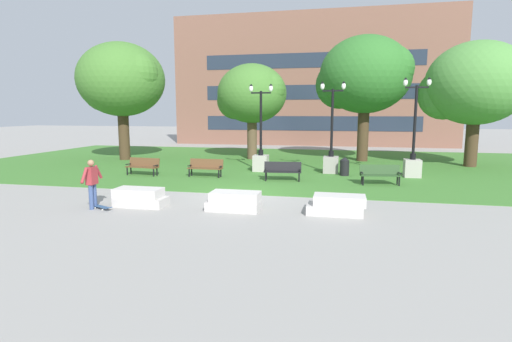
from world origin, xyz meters
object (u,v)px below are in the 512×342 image
(concrete_block_center, at_px, (140,198))
(park_bench_near_right, at_px, (143,165))
(park_bench_near_left, at_px, (206,167))
(lamp_post_center, at_px, (331,155))
(trash_bin, at_px, (345,166))
(lamp_post_right, at_px, (261,154))
(lamp_post_left, at_px, (413,157))
(concrete_block_right, at_px, (337,205))
(park_bench_far_left, at_px, (380,173))
(skateboard, at_px, (101,207))
(park_bench_far_right, at_px, (283,170))
(person_skateboarder, at_px, (92,181))
(concrete_block_left, at_px, (234,201))

(concrete_block_center, relative_size, park_bench_near_right, 0.99)
(park_bench_near_left, bearing_deg, lamp_post_center, 22.73)
(lamp_post_center, bearing_deg, trash_bin, -46.20)
(lamp_post_right, bearing_deg, lamp_post_left, -2.60)
(park_bench_near_right, height_order, trash_bin, trash_bin)
(park_bench_near_left, relative_size, lamp_post_left, 0.36)
(park_bench_near_left, xyz_separation_m, park_bench_near_right, (-3.38, -0.23, 0.00))
(park_bench_near_right, bearing_deg, concrete_block_right, -31.01)
(park_bench_near_left, distance_m, park_bench_far_left, 8.57)
(concrete_block_center, distance_m, park_bench_far_left, 10.63)
(park_bench_far_left, bearing_deg, skateboard, -145.30)
(park_bench_far_right, height_order, lamp_post_right, lamp_post_right)
(concrete_block_center, relative_size, concrete_block_right, 0.97)
(trash_bin, bearing_deg, lamp_post_center, 133.80)
(concrete_block_right, height_order, person_skateboarder, person_skateboarder)
(trash_bin, bearing_deg, concrete_block_center, -130.23)
(park_bench_far_left, bearing_deg, park_bench_near_left, 176.67)
(park_bench_far_right, bearing_deg, park_bench_near_left, 175.24)
(park_bench_near_right, distance_m, trash_bin, 10.57)
(skateboard, height_order, park_bench_far_left, park_bench_far_left)
(concrete_block_left, bearing_deg, park_bench_near_left, 116.93)
(lamp_post_left, relative_size, lamp_post_center, 1.02)
(concrete_block_right, distance_m, skateboard, 8.01)
(skateboard, bearing_deg, park_bench_near_left, 80.31)
(park_bench_far_left, xyz_separation_m, trash_bin, (-1.58, 2.36, -0.04))
(park_bench_near_left, relative_size, lamp_post_center, 0.37)
(concrete_block_right, distance_m, park_bench_near_left, 9.20)
(skateboard, height_order, park_bench_far_right, park_bench_far_right)
(concrete_block_right, distance_m, lamp_post_center, 8.95)
(park_bench_far_left, relative_size, lamp_post_center, 0.38)
(person_skateboarder, distance_m, skateboard, 0.93)
(skateboard, relative_size, lamp_post_left, 0.20)
(park_bench_near_left, distance_m, park_bench_far_right, 4.05)
(lamp_post_center, xyz_separation_m, trash_bin, (0.72, -0.75, -0.52))
(lamp_post_center, height_order, trash_bin, lamp_post_center)
(person_skateboarder, distance_m, park_bench_far_right, 8.93)
(person_skateboarder, relative_size, lamp_post_left, 0.34)
(concrete_block_left, relative_size, park_bench_far_left, 0.97)
(trash_bin, bearing_deg, park_bench_far_right, -143.17)
(lamp_post_center, bearing_deg, lamp_post_left, -7.09)
(concrete_block_right, xyz_separation_m, lamp_post_left, (3.66, 8.40, 0.73))
(park_bench_far_left, height_order, trash_bin, trash_bin)
(park_bench_near_right, relative_size, lamp_post_left, 0.37)
(lamp_post_center, height_order, lamp_post_right, lamp_post_center)
(concrete_block_right, distance_m, person_skateboarder, 8.33)
(lamp_post_left, height_order, trash_bin, lamp_post_left)
(concrete_block_right, bearing_deg, trash_bin, 88.05)
(person_skateboarder, distance_m, park_bench_near_left, 7.46)
(person_skateboarder, bearing_deg, lamp_post_center, 51.79)
(concrete_block_left, xyz_separation_m, park_bench_near_left, (-3.29, 6.47, 0.23))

